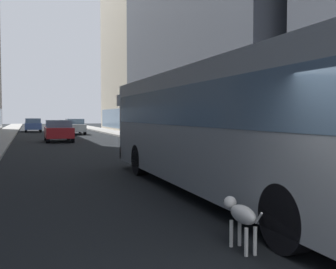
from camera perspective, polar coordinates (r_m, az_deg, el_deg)
name	(u,v)px	position (r m, az deg, el deg)	size (l,w,h in m)	color
ground_plane	(66,136)	(38.14, -14.81, -0.23)	(120.00, 120.00, 0.00)	black
sidewalk_left	(1,136)	(38.06, -23.39, -0.26)	(2.40, 110.00, 0.15)	gray
sidewalk_right	(124,134)	(39.05, -6.45, 0.02)	(2.40, 110.00, 0.15)	gray
building_right_mid	(236,6)	(31.89, 9.98, 18.14)	(11.59, 23.33, 20.83)	#4C515B
transit_bus	(221,122)	(9.78, 7.77, 1.77)	(2.78, 11.53, 3.05)	#999EA3
car_white_van	(75,126)	(41.58, -13.59, 1.16)	(1.84, 4.78, 1.62)	silver
car_red_coupe	(59,131)	(30.16, -15.78, 0.55)	(1.94, 3.98, 1.62)	red
car_blue_hatchback	(33,125)	(49.58, -19.24, 1.34)	(1.87, 4.65, 1.62)	#4C6BB7
dalmatian_dog	(241,215)	(5.83, 10.63, -11.50)	(0.22, 0.96, 0.72)	white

